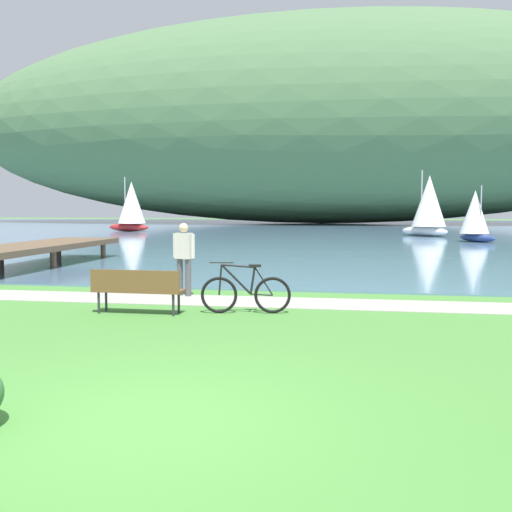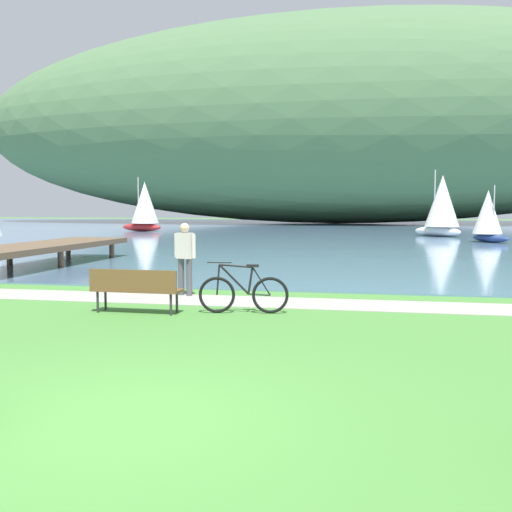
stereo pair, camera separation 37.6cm
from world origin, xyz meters
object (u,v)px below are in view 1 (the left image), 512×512
object	(u,v)px
sailboat_far_off	(131,206)
sailboat_toward_hillside	(475,215)
bicycle_leaning_near_bench	(246,293)
person_at_shoreline	(184,254)
sailboat_mid_bay	(429,205)
park_bench_near_camera	(137,287)

from	to	relation	value
sailboat_far_off	sailboat_toward_hillside	bearing A→B (deg)	-22.81
sailboat_toward_hillside	bicycle_leaning_near_bench	bearing A→B (deg)	-109.33
person_at_shoreline	sailboat_mid_bay	bearing A→B (deg)	73.53
sailboat_mid_bay	sailboat_toward_hillside	xyz separation A→B (m)	(1.95, -6.33, -0.61)
bicycle_leaning_near_bench	person_at_shoreline	world-z (taller)	person_at_shoreline
sailboat_far_off	park_bench_near_camera	bearing A→B (deg)	-68.42
bicycle_leaning_near_bench	sailboat_toward_hillside	world-z (taller)	sailboat_toward_hillside
sailboat_toward_hillside	sailboat_far_off	bearing A→B (deg)	157.19
park_bench_near_camera	bicycle_leaning_near_bench	xyz separation A→B (m)	(2.07, 0.43, -0.12)
bicycle_leaning_near_bench	sailboat_toward_hillside	size ratio (longest dim) A/B	0.54
sailboat_toward_hillside	sailboat_far_off	distance (m)	27.35
park_bench_near_camera	sailboat_far_off	distance (m)	38.95
park_bench_near_camera	bicycle_leaning_near_bench	distance (m)	2.12
sailboat_far_off	sailboat_mid_bay	bearing A→B (deg)	-10.40
person_at_shoreline	sailboat_far_off	distance (m)	36.78
bicycle_leaning_near_bench	sailboat_mid_bay	distance (m)	32.28
park_bench_near_camera	sailboat_mid_bay	size ratio (longest dim) A/B	0.40
park_bench_near_camera	sailboat_far_off	xyz separation A→B (m)	(-14.31, 36.19, 1.63)
park_bench_near_camera	person_at_shoreline	distance (m)	2.47
park_bench_near_camera	sailboat_toward_hillside	xyz separation A→B (m)	(10.90, 25.58, 1.06)
park_bench_near_camera	sailboat_far_off	world-z (taller)	sailboat_far_off
person_at_shoreline	bicycle_leaning_near_bench	bearing A→B (deg)	-47.25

